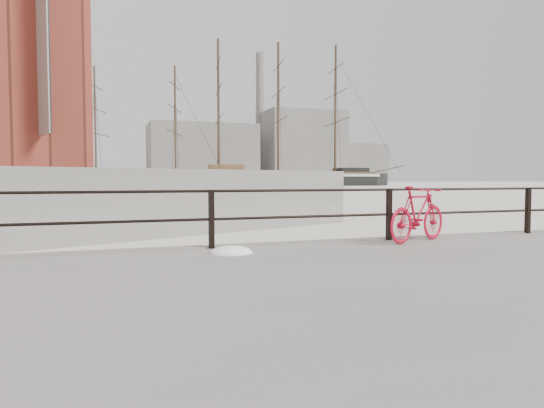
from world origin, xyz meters
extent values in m
plane|color=white|center=(0.00, 0.00, 0.00)|extent=(400.00, 400.00, 0.00)
imported|color=#B30B24|center=(-3.15, -0.59, 0.88)|extent=(1.72, 0.89, 1.05)
ellipsoid|color=white|center=(-6.82, -0.80, 0.47)|extent=(0.70, 0.55, 0.25)
cube|color=gray|center=(20.00, 140.00, 9.00)|extent=(32.00, 18.00, 18.00)
cube|color=gray|center=(55.00, 145.00, 12.00)|extent=(26.00, 20.00, 24.00)
cube|color=gray|center=(78.00, 150.00, 7.00)|extent=(20.00, 16.00, 14.00)
cylinder|color=gray|center=(42.00, 150.00, 22.00)|extent=(2.80, 2.80, 44.00)
camera|label=1|loc=(-8.72, -8.25, 1.54)|focal=32.00mm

